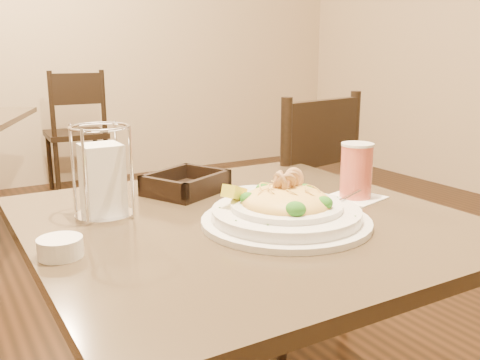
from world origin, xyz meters
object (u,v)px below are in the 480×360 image
side_plate (257,195)px  bread_basket (186,185)px  dining_chair_far (77,129)px  drink_glass (356,171)px  pasta_bowl (286,210)px  napkin_caddy (102,178)px  butter_ramekin (60,247)px  dining_chair_near (291,211)px  main_table (244,311)px

side_plate → bread_basket: bearing=137.9°
dining_chair_far → drink_glass: size_ratio=6.25×
bread_basket → dining_chair_far: bearing=81.7°
dining_chair_far → pasta_bowl: bearing=87.1°
dining_chair_far → drink_glass: dining_chair_far is taller
napkin_caddy → butter_ramekin: (-0.14, -0.20, -0.07)m
drink_glass → bread_basket: (-0.34, 0.26, -0.05)m
dining_chair_near → bread_basket: bearing=16.4°
dining_chair_near → butter_ramekin: (-0.94, -0.59, 0.23)m
side_plate → pasta_bowl: bearing=-106.9°
bread_basket → drink_glass: bearing=-37.5°
dining_chair_far → side_plate: size_ratio=5.93×
dining_chair_near → napkin_caddy: 0.94m
side_plate → butter_ramekin: size_ratio=1.96×
dining_chair_far → napkin_caddy: size_ratio=4.56×
drink_glass → side_plate: (-0.20, 0.14, -0.06)m
butter_ramekin → napkin_caddy: bearing=54.8°
dining_chair_far → napkin_caddy: 2.99m
dining_chair_far → side_plate: (-0.27, -2.94, 0.22)m
drink_glass → napkin_caddy: 0.60m
dining_chair_near → dining_chair_far: 2.51m
dining_chair_far → bread_basket: bearing=85.0°
bread_basket → side_plate: (0.14, -0.12, -0.01)m
pasta_bowl → bread_basket: pasta_bowl is taller
side_plate → main_table: bearing=-131.2°
dining_chair_near → napkin_caddy: (-0.80, -0.39, 0.30)m
dining_chair_far → bread_basket: dining_chair_far is taller
dining_chair_far → bread_basket: 2.85m
dining_chair_near → drink_glass: (-0.22, -0.57, 0.29)m
napkin_caddy → pasta_bowl: bearing=-39.2°
bread_basket → butter_ramekin: bearing=-143.0°
drink_glass → butter_ramekin: (-0.72, -0.02, -0.05)m
main_table → drink_glass: bearing=-1.1°
main_table → dining_chair_near: size_ratio=0.97×
dining_chair_near → pasta_bowl: bearing=40.7°
main_table → butter_ramekin: butter_ramekin is taller
dining_chair_near → drink_glass: dining_chair_near is taller
pasta_bowl → butter_ramekin: pasta_bowl is taller
side_plate → dining_chair_near: bearing=45.3°
main_table → side_plate: 0.29m
main_table → bread_basket: 0.35m
main_table → dining_chair_far: bearing=82.8°
bread_basket → main_table: bearing=-84.9°
napkin_caddy → butter_ramekin: bearing=-125.2°
bread_basket → napkin_caddy: napkin_caddy is taller
drink_glass → napkin_caddy: size_ratio=0.73×
bread_basket → napkin_caddy: 0.26m
pasta_bowl → butter_ramekin: size_ratio=4.93×
napkin_caddy → drink_glass: bearing=-16.5°
bread_basket → butter_ramekin: (-0.38, -0.28, -0.00)m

